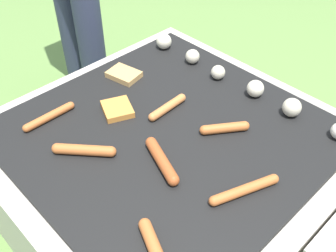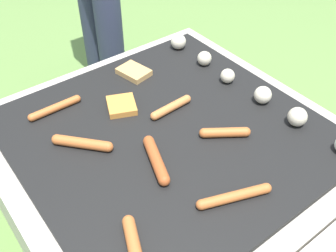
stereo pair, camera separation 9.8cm
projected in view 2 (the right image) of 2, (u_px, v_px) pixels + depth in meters
name	position (u px, v px, depth m)	size (l,w,h in m)	color
ground_plane	(168.00, 216.00, 1.43)	(14.00, 14.00, 0.00)	#608442
grill	(168.00, 178.00, 1.30)	(0.95, 0.95, 0.42)	#B2AA9E
sausage_back_left	(171.00, 107.00, 1.22)	(0.03, 0.15, 0.03)	#C6753D
sausage_mid_right	(55.00, 108.00, 1.22)	(0.02, 0.18, 0.02)	#B7602D
sausage_back_center	(82.00, 143.00, 1.10)	(0.14, 0.13, 0.03)	#B7602D
sausage_front_center	(225.00, 132.00, 1.13)	(0.10, 0.13, 0.03)	#B7602D
sausage_front_right	(134.00, 245.00, 0.86)	(0.14, 0.08, 0.03)	#B7602D
sausage_front_left	(234.00, 196.00, 0.96)	(0.09, 0.19, 0.03)	#B7602D
sausage_back_right	(156.00, 160.00, 1.05)	(0.17, 0.08, 0.03)	#A34C23
bread_slice_left	(134.00, 72.00, 1.37)	(0.12, 0.10, 0.02)	tan
bread_slice_center	(122.00, 105.00, 1.23)	(0.12, 0.12, 0.02)	#D18438
mushroom_row	(244.00, 84.00, 1.29)	(0.76, 0.07, 0.06)	beige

